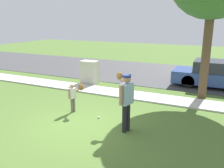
{
  "coord_description": "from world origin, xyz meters",
  "views": [
    {
      "loc": [
        4.01,
        -6.12,
        3.33
      ],
      "look_at": [
        0.36,
        1.68,
        1.0
      ],
      "focal_mm": 38.19,
      "sensor_mm": 36.0,
      "label": 1
    }
  ],
  "objects_px": {
    "person_child": "(74,94)",
    "person_adult": "(126,96)",
    "utility_cabinet": "(90,72)",
    "baseball": "(99,117)",
    "parked_wagon_blue": "(220,75)"
  },
  "relations": [
    {
      "from": "person_child",
      "to": "utility_cabinet",
      "type": "height_order",
      "value": "utility_cabinet"
    },
    {
      "from": "person_adult",
      "to": "baseball",
      "type": "bearing_deg",
      "value": -7.11
    },
    {
      "from": "baseball",
      "to": "utility_cabinet",
      "type": "bearing_deg",
      "value": 124.0
    },
    {
      "from": "person_adult",
      "to": "baseball",
      "type": "distance_m",
      "value": 1.68
    },
    {
      "from": "person_adult",
      "to": "parked_wagon_blue",
      "type": "relative_size",
      "value": 0.4
    },
    {
      "from": "person_adult",
      "to": "utility_cabinet",
      "type": "relative_size",
      "value": 1.44
    },
    {
      "from": "person_adult",
      "to": "parked_wagon_blue",
      "type": "xyz_separation_m",
      "value": [
        2.46,
        6.56,
        -0.45
      ]
    },
    {
      "from": "person_adult",
      "to": "baseball",
      "type": "height_order",
      "value": "person_adult"
    },
    {
      "from": "person_adult",
      "to": "utility_cabinet",
      "type": "bearing_deg",
      "value": -33.92
    },
    {
      "from": "baseball",
      "to": "person_adult",
      "type": "bearing_deg",
      "value": -22.1
    },
    {
      "from": "person_adult",
      "to": "parked_wagon_blue",
      "type": "height_order",
      "value": "person_adult"
    },
    {
      "from": "utility_cabinet",
      "to": "parked_wagon_blue",
      "type": "bearing_deg",
      "value": 19.27
    },
    {
      "from": "person_child",
      "to": "person_adult",
      "type": "bearing_deg",
      "value": -0.5
    },
    {
      "from": "person_adult",
      "to": "baseball",
      "type": "xyz_separation_m",
      "value": [
        -1.19,
        0.48,
        -1.08
      ]
    },
    {
      "from": "person_child",
      "to": "baseball",
      "type": "xyz_separation_m",
      "value": [
        1.07,
        -0.14,
        -0.68
      ]
    }
  ]
}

